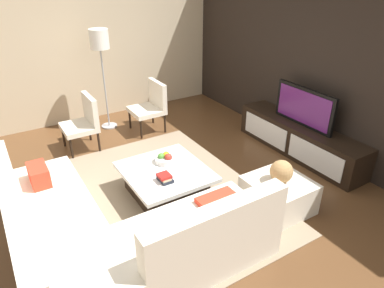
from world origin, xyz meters
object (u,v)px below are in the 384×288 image
coffee_table (166,182)px  floor_lamp (100,46)px  book_stack (165,178)px  fruit_bowl (166,158)px  television (304,107)px  decorative_ball (281,171)px  sectional_couch (107,233)px  accent_chair_far (151,104)px  accent_chair_near (84,120)px  ottoman (278,195)px  media_console (299,139)px

coffee_table → floor_lamp: (-2.45, 0.11, 1.27)m
floor_lamp → book_stack: floor_lamp is taller
fruit_bowl → television: bearing=82.8°
coffee_table → decorative_ball: bearing=46.8°
sectional_couch → coffee_table: sectional_couch is taller
television → accent_chair_far: bearing=-142.6°
floor_lamp → accent_chair_far: (0.52, 0.63, -0.98)m
accent_chair_near → ottoman: accent_chair_near is taller
floor_lamp → fruit_bowl: floor_lamp is taller
floor_lamp → accent_chair_far: 1.28m
fruit_bowl → book_stack: fruit_bowl is taller
floor_lamp → decorative_ball: floor_lamp is taller
sectional_couch → accent_chair_near: accent_chair_near is taller
floor_lamp → ottoman: 3.76m
coffee_table → ottoman: 1.41m
sectional_couch → fruit_bowl: (-0.80, 1.09, 0.14)m
book_stack → floor_lamp: bearing=175.0°
sectional_couch → floor_lamp: 3.47m
sectional_couch → accent_chair_far: size_ratio=2.84×
book_stack → television: bearing=92.7°
sectional_couch → coffee_table: size_ratio=2.31×
sectional_couch → book_stack: (-0.41, 0.87, 0.13)m
ottoman → fruit_bowl: fruit_bowl is taller
decorative_ball → media_console: bearing=124.3°
ottoman → decorative_ball: decorative_ball is taller
accent_chair_near → ottoman: 3.20m
television → floor_lamp: bearing=-139.4°
sectional_couch → decorative_ball: sectional_couch is taller
sectional_couch → decorative_ball: bearing=80.3°
coffee_table → accent_chair_far: (-1.93, 0.75, 0.29)m
television → floor_lamp: size_ratio=0.62×
television → accent_chair_far: 2.57m
sectional_couch → media_console: bearing=99.0°
media_console → accent_chair_near: 3.39m
accent_chair_near → book_stack: size_ratio=4.41×
coffee_table → book_stack: bearing=-29.0°
television → ottoman: size_ratio=1.54×
ottoman → decorative_ball: bearing=0.0°
sectional_couch → accent_chair_far: (-2.55, 1.73, 0.20)m
floor_lamp → accent_chair_far: bearing=50.8°
media_console → ottoman: media_console is taller
accent_chair_near → ottoman: (2.81, 1.50, -0.29)m
accent_chair_far → ottoman: bearing=-2.0°
accent_chair_far → decorative_ball: 2.91m
media_console → floor_lamp: floor_lamp is taller
ottoman → television: bearing=124.3°
ottoman → decorative_ball: size_ratio=2.58×
floor_lamp → book_stack: 2.87m
sectional_couch → accent_chair_far: bearing=145.8°
media_console → sectional_couch: (0.52, -3.29, 0.04)m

